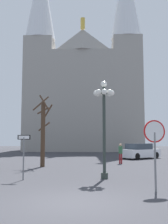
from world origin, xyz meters
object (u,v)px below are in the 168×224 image
(cathedral, at_px, (84,89))
(stop_sign, at_px, (155,140))
(one_way_arrow_sign, at_px, (24,151))
(parked_car_near_white, at_px, (140,151))
(street_lamp, at_px, (104,112))
(pedestrian_walking, at_px, (121,152))
(bare_tree, at_px, (43,131))

(cathedral, bearing_deg, stop_sign, -83.66)
(one_way_arrow_sign, distance_m, parked_car_near_white, 16.11)
(cathedral, bearing_deg, parked_car_near_white, -70.67)
(cathedral, height_order, street_lamp, cathedral)
(stop_sign, height_order, pedestrian_walking, stop_sign)
(pedestrian_walking, bearing_deg, street_lamp, -101.83)
(one_way_arrow_sign, height_order, street_lamp, street_lamp)
(bare_tree, relative_size, parked_car_near_white, 1.20)
(one_way_arrow_sign, relative_size, bare_tree, 0.42)
(bare_tree, bearing_deg, parked_car_near_white, 42.99)
(parked_car_near_white, relative_size, pedestrian_walking, 2.71)
(street_lamp, xyz_separation_m, bare_tree, (-4.16, 5.54, -0.81))
(bare_tree, height_order, parked_car_near_white, bare_tree)
(street_lamp, distance_m, parked_car_near_white, 14.22)
(cathedral, distance_m, one_way_arrow_sign, 32.79)
(parked_car_near_white, xyz_separation_m, pedestrian_walking, (-2.51, -5.34, 0.26))
(cathedral, xyz_separation_m, street_lamp, (2.00, -30.94, -6.94))
(street_lamp, bearing_deg, stop_sign, -60.97)
(parked_car_near_white, bearing_deg, pedestrian_walking, -115.19)
(stop_sign, bearing_deg, bare_tree, 124.16)
(bare_tree, bearing_deg, cathedral, 85.12)
(street_lamp, height_order, pedestrian_walking, street_lamp)
(cathedral, distance_m, bare_tree, 26.64)
(bare_tree, xyz_separation_m, parked_car_near_white, (8.35, 7.78, -1.86))
(cathedral, height_order, one_way_arrow_sign, cathedral)
(stop_sign, xyz_separation_m, parked_car_near_white, (2.38, 16.56, -1.24))
(stop_sign, bearing_deg, pedestrian_walking, 90.65)
(cathedral, xyz_separation_m, stop_sign, (3.79, -34.18, -8.38))
(street_lamp, relative_size, pedestrian_walking, 3.12)
(street_lamp, bearing_deg, cathedral, 93.69)
(stop_sign, relative_size, parked_car_near_white, 0.63)
(stop_sign, xyz_separation_m, street_lamp, (-1.80, 3.24, 1.43))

